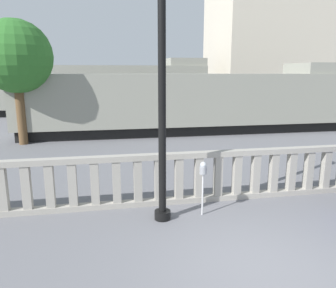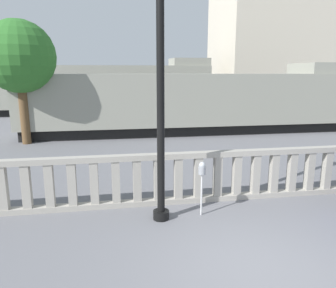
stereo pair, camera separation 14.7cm
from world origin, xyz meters
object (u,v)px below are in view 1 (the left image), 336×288
(train_near, at_px, (192,102))
(train_far, at_px, (55,89))
(tree_left, at_px, (16,57))
(parking_meter, at_px, (203,172))
(lamppost, at_px, (162,63))

(train_near, distance_m, train_far, 13.03)
(train_near, relative_size, tree_left, 3.21)
(parking_meter, relative_size, tree_left, 0.23)
(lamppost, distance_m, train_far, 21.11)
(lamppost, relative_size, parking_meter, 4.66)
(parking_meter, xyz_separation_m, train_far, (-6.07, 20.38, 0.95))
(train_far, bearing_deg, lamppost, -75.97)
(lamppost, xyz_separation_m, tree_left, (-5.04, 9.12, 0.47))
(tree_left, bearing_deg, train_far, 90.32)
(lamppost, bearing_deg, train_far, 104.03)
(train_near, xyz_separation_m, tree_left, (-8.56, -1.56, 2.25))
(lamppost, distance_m, parking_meter, 2.63)
(train_near, height_order, train_far, train_far)
(lamppost, xyz_separation_m, parking_meter, (0.96, 0.05, -2.44))
(train_far, distance_m, tree_left, 11.49)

